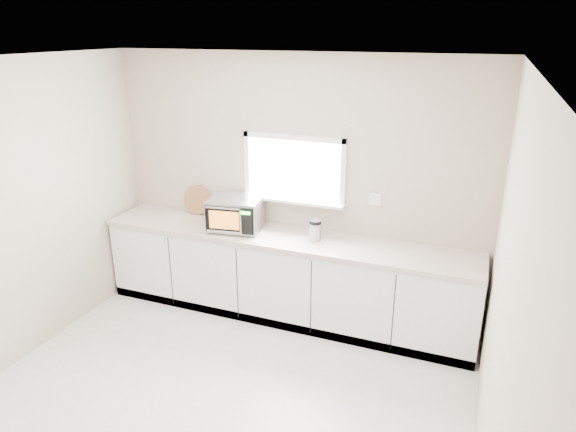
% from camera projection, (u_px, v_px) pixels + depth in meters
% --- Properties ---
extents(ground, '(4.00, 4.00, 0.00)m').
position_uv_depth(ground, '(205.00, 419.00, 4.05)').
color(ground, beige).
rests_on(ground, ground).
extents(back_wall, '(4.00, 0.17, 2.70)m').
position_uv_depth(back_wall, '(295.00, 186.00, 5.33)').
color(back_wall, '#B3A08E').
rests_on(back_wall, ground).
extents(cabinets, '(3.92, 0.60, 0.88)m').
position_uv_depth(cabinets, '(284.00, 278.00, 5.39)').
color(cabinets, silver).
rests_on(cabinets, ground).
extents(countertop, '(3.92, 0.64, 0.04)m').
position_uv_depth(countertop, '(284.00, 238.00, 5.22)').
color(countertop, beige).
rests_on(countertop, cabinets).
extents(microwave, '(0.58, 0.49, 0.34)m').
position_uv_depth(microwave, '(235.00, 213.00, 5.32)').
color(microwave, black).
rests_on(microwave, countertop).
extents(knife_block, '(0.15, 0.23, 0.31)m').
position_uv_depth(knife_block, '(223.00, 211.00, 5.51)').
color(knife_block, '#482E19').
rests_on(knife_block, countertop).
extents(cutting_board, '(0.33, 0.08, 0.33)m').
position_uv_depth(cutting_board, '(197.00, 200.00, 5.76)').
color(cutting_board, brown).
rests_on(cutting_board, countertop).
extents(coffee_grinder, '(0.14, 0.14, 0.21)m').
position_uv_depth(coffee_grinder, '(315.00, 230.00, 5.08)').
color(coffee_grinder, '#A8AAAF').
rests_on(coffee_grinder, countertop).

